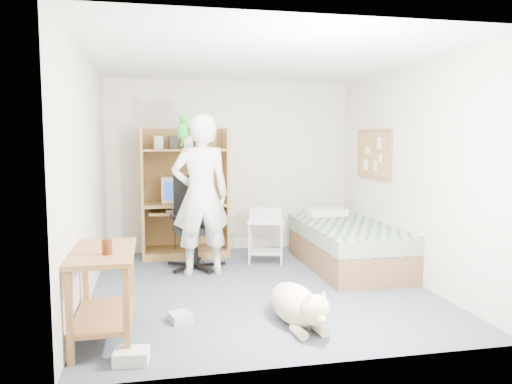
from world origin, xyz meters
TOP-DOWN VIEW (x-y plane):
  - floor at (0.00, 0.00)m, footprint 4.00×4.00m
  - wall_back at (0.00, 2.00)m, footprint 3.60×0.02m
  - wall_right at (1.80, 0.00)m, footprint 0.02×4.00m
  - wall_left at (-1.80, 0.00)m, footprint 0.02×4.00m
  - ceiling at (0.00, 0.00)m, footprint 3.60×4.00m
  - computer_hutch at (-0.70, 1.74)m, footprint 1.20×0.63m
  - bed at (1.30, 0.62)m, footprint 1.02×2.02m
  - side_desk at (-1.55, -1.20)m, footprint 0.50×1.00m
  - corkboard at (1.77, 0.90)m, footprint 0.04×0.94m
  - office_chair at (-0.63, 0.98)m, footprint 0.66×0.66m
  - person at (-0.57, 0.67)m, footprint 0.75×0.54m
  - parrot at (-0.77, 0.68)m, footprint 0.14×0.25m
  - dog at (0.10, -1.21)m, footprint 0.46×1.13m
  - printer_cart at (0.33, 1.08)m, footprint 0.57×0.50m
  - printer at (0.33, 1.08)m, footprint 0.49×0.42m
  - crt_monitor at (-0.83, 1.75)m, footprint 0.39×0.42m
  - keyboard at (-0.75, 1.58)m, footprint 0.46×0.20m
  - pencil_cup at (-0.37, 1.65)m, footprint 0.08×0.08m
  - drink_glass at (-1.50, -1.36)m, footprint 0.08×0.08m
  - floor_box_a at (-1.32, -1.70)m, footprint 0.27×0.23m
  - floor_box_b at (-0.92, -0.92)m, footprint 0.23×0.26m

SIDE VIEW (x-z plane):
  - floor at x=0.00m, z-range 0.00..0.00m
  - floor_box_b at x=-0.92m, z-range 0.00..0.08m
  - floor_box_a at x=-1.32m, z-range 0.00..0.10m
  - dog at x=0.10m, z-range -0.03..0.40m
  - bed at x=1.30m, z-range -0.04..0.62m
  - printer_cart at x=0.33m, z-range 0.09..0.67m
  - office_chair at x=-0.63m, z-range -0.17..1.00m
  - side_desk at x=-1.55m, z-range 0.12..0.87m
  - printer at x=0.33m, z-range 0.58..0.76m
  - keyboard at x=-0.75m, z-range 0.66..0.69m
  - drink_glass at x=-1.50m, z-range 0.75..0.87m
  - pencil_cup at x=-0.37m, z-range 0.76..0.88m
  - computer_hutch at x=-0.70m, z-range -0.08..1.72m
  - crt_monitor at x=-0.83m, z-range 0.77..1.13m
  - person at x=-0.57m, z-range 0.00..1.94m
  - wall_back at x=0.00m, z-range 0.00..2.50m
  - wall_right at x=1.80m, z-range 0.00..2.50m
  - wall_left at x=-1.80m, z-range 0.00..2.50m
  - corkboard at x=1.77m, z-range 1.12..1.78m
  - parrot at x=-0.77m, z-range 1.58..1.97m
  - ceiling at x=0.00m, z-range 2.49..2.51m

